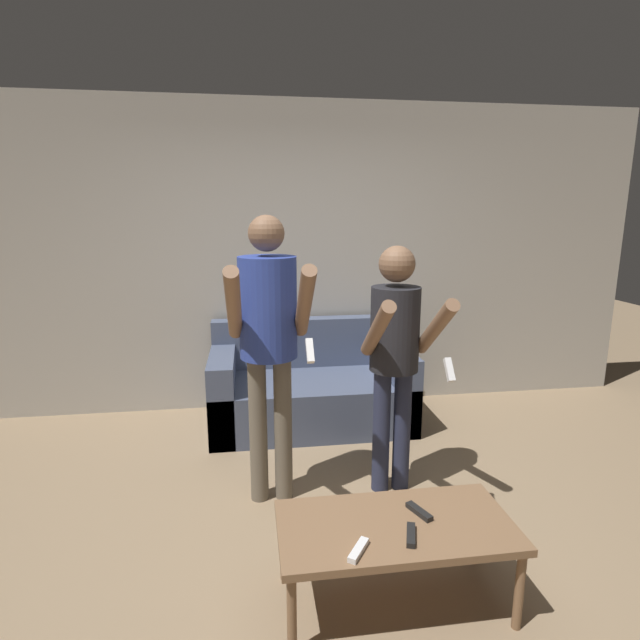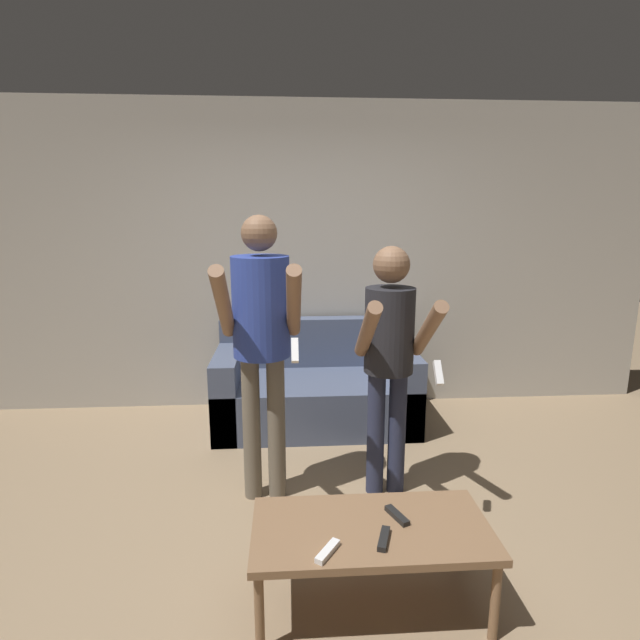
{
  "view_description": "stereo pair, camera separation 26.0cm",
  "coord_description": "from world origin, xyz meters",
  "px_view_note": "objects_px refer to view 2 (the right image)",
  "views": [
    {
      "loc": [
        -0.4,
        -2.3,
        1.77
      ],
      "look_at": [
        0.09,
        1.1,
        1.02
      ],
      "focal_mm": 28.0,
      "sensor_mm": 36.0,
      "label": 1
    },
    {
      "loc": [
        -0.14,
        -2.33,
        1.77
      ],
      "look_at": [
        0.09,
        1.1,
        1.02
      ],
      "focal_mm": 28.0,
      "sensor_mm": 36.0,
      "label": 2
    }
  ],
  "objects_px": {
    "person_standing_left": "(261,327)",
    "coffee_table": "(371,534)",
    "remote_mid": "(384,539)",
    "couch": "(315,389)",
    "remote_near": "(328,551)",
    "remote_far": "(397,515)",
    "person_standing_right": "(390,347)"
  },
  "relations": [
    {
      "from": "couch",
      "to": "remote_mid",
      "type": "bearing_deg",
      "value": -85.73
    },
    {
      "from": "remote_mid",
      "to": "couch",
      "type": "bearing_deg",
      "value": 94.27
    },
    {
      "from": "remote_mid",
      "to": "person_standing_left",
      "type": "bearing_deg",
      "value": 117.75
    },
    {
      "from": "coffee_table",
      "to": "couch",
      "type": "bearing_deg",
      "value": 93.54
    },
    {
      "from": "remote_near",
      "to": "person_standing_right",
      "type": "bearing_deg",
      "value": 67.13
    },
    {
      "from": "coffee_table",
      "to": "person_standing_left",
      "type": "bearing_deg",
      "value": 118.79
    },
    {
      "from": "couch",
      "to": "coffee_table",
      "type": "height_order",
      "value": "couch"
    },
    {
      "from": "person_standing_left",
      "to": "coffee_table",
      "type": "bearing_deg",
      "value": -61.21
    },
    {
      "from": "person_standing_left",
      "to": "person_standing_right",
      "type": "relative_size",
      "value": 1.11
    },
    {
      "from": "remote_near",
      "to": "remote_far",
      "type": "bearing_deg",
      "value": 33.59
    },
    {
      "from": "person_standing_left",
      "to": "remote_far",
      "type": "height_order",
      "value": "person_standing_left"
    },
    {
      "from": "remote_mid",
      "to": "remote_far",
      "type": "relative_size",
      "value": 1.01
    },
    {
      "from": "couch",
      "to": "remote_mid",
      "type": "height_order",
      "value": "couch"
    },
    {
      "from": "person_standing_right",
      "to": "person_standing_left",
      "type": "bearing_deg",
      "value": 179.75
    },
    {
      "from": "couch",
      "to": "remote_far",
      "type": "xyz_separation_m",
      "value": [
        0.25,
        -2.03,
        0.14
      ]
    },
    {
      "from": "couch",
      "to": "coffee_table",
      "type": "relative_size",
      "value": 1.56
    },
    {
      "from": "person_standing_right",
      "to": "coffee_table",
      "type": "xyz_separation_m",
      "value": [
        -0.26,
        -0.93,
        -0.6
      ]
    },
    {
      "from": "remote_near",
      "to": "remote_far",
      "type": "height_order",
      "value": "same"
    },
    {
      "from": "remote_near",
      "to": "remote_mid",
      "type": "relative_size",
      "value": 0.94
    },
    {
      "from": "person_standing_left",
      "to": "remote_mid",
      "type": "height_order",
      "value": "person_standing_left"
    },
    {
      "from": "person_standing_left",
      "to": "remote_far",
      "type": "bearing_deg",
      "value": -54.07
    },
    {
      "from": "person_standing_left",
      "to": "coffee_table",
      "type": "relative_size",
      "value": 1.66
    },
    {
      "from": "coffee_table",
      "to": "remote_mid",
      "type": "relative_size",
      "value": 6.86
    },
    {
      "from": "remote_mid",
      "to": "remote_near",
      "type": "bearing_deg",
      "value": -165.36
    },
    {
      "from": "person_standing_left",
      "to": "remote_far",
      "type": "relative_size",
      "value": 11.5
    },
    {
      "from": "couch",
      "to": "remote_near",
      "type": "xyz_separation_m",
      "value": [
        -0.08,
        -2.25,
        0.14
      ]
    },
    {
      "from": "remote_near",
      "to": "remote_far",
      "type": "xyz_separation_m",
      "value": [
        0.33,
        0.22,
        0.0
      ]
    },
    {
      "from": "couch",
      "to": "coffee_table",
      "type": "bearing_deg",
      "value": -86.46
    },
    {
      "from": "person_standing_right",
      "to": "remote_mid",
      "type": "xyz_separation_m",
      "value": [
        -0.22,
        -1.03,
        -0.55
      ]
    },
    {
      "from": "couch",
      "to": "remote_near",
      "type": "height_order",
      "value": "couch"
    },
    {
      "from": "remote_mid",
      "to": "person_standing_right",
      "type": "bearing_deg",
      "value": 77.96
    },
    {
      "from": "person_standing_right",
      "to": "coffee_table",
      "type": "relative_size",
      "value": 1.49
    }
  ]
}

